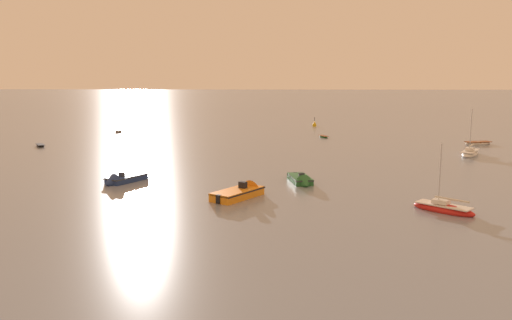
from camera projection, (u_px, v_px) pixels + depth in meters
The scene contains 10 objects.
motorboat_moored_0 at pixel (121, 181), 57.36m from camera, with size 4.49×5.81×1.92m.
sailboat_moored_0 at pixel (470, 153), 76.94m from camera, with size 4.94×6.62×7.25m.
motorboat_moored_1 at pixel (302, 181), 56.98m from camera, with size 2.94×5.71×1.87m.
sailboat_moored_1 at pixel (443, 208), 45.34m from camera, with size 5.26×5.04×6.24m.
motorboat_moored_2 at pixel (244, 193), 51.10m from camera, with size 5.68×6.90×2.31m.
rowboat_moored_1 at pixel (40, 146), 86.56m from camera, with size 2.67×3.23×0.50m.
rowboat_moored_2 at pixel (478, 143), 88.91m from camera, with size 4.97×2.78×0.74m.
rowboat_moored_3 at pixel (324, 137), 99.12m from camera, with size 1.92×3.04×0.45m.
rowboat_moored_4 at pixel (119, 131), 108.97m from camera, with size 2.11×4.17×0.63m.
channel_buoy at pixel (314, 124), 120.10m from camera, with size 0.90×0.90×2.30m.
Camera 1 is at (23.01, -21.86, 11.81)m, focal length 36.48 mm.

